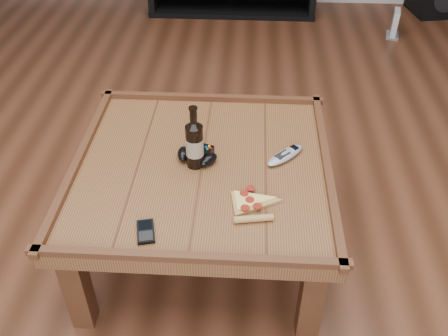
# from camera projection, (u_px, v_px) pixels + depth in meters

# --- Properties ---
(ground) EXTENTS (6.00, 6.00, 0.00)m
(ground) POSITION_uv_depth(u_px,v_px,m) (205.00, 243.00, 2.23)
(ground) COLOR #472514
(ground) RESTS_ON ground
(coffee_table) EXTENTS (1.03, 1.03, 0.48)m
(coffee_table) POSITION_uv_depth(u_px,v_px,m) (202.00, 176.00, 1.99)
(coffee_table) COLOR #592E19
(coffee_table) RESTS_ON ground
(beer_bottle) EXTENTS (0.07, 0.07, 0.26)m
(beer_bottle) POSITION_uv_depth(u_px,v_px,m) (195.00, 143.00, 1.88)
(beer_bottle) COLOR black
(beer_bottle) RESTS_ON coffee_table
(game_controller) EXTENTS (0.17, 0.15, 0.05)m
(game_controller) POSITION_uv_depth(u_px,v_px,m) (197.00, 154.00, 1.96)
(game_controller) COLOR black
(game_controller) RESTS_ON coffee_table
(pizza_slice) EXTENTS (0.19, 0.26, 0.03)m
(pizza_slice) POSITION_uv_depth(u_px,v_px,m) (250.00, 204.00, 1.76)
(pizza_slice) COLOR #B3824E
(pizza_slice) RESTS_ON coffee_table
(smartphone) EXTENTS (0.08, 0.11, 0.01)m
(smartphone) POSITION_uv_depth(u_px,v_px,m) (146.00, 232.00, 1.66)
(smartphone) COLOR black
(smartphone) RESTS_ON coffee_table
(remote_control) EXTENTS (0.18, 0.18, 0.03)m
(remote_control) POSITION_uv_depth(u_px,v_px,m) (285.00, 155.00, 1.97)
(remote_control) COLOR #9A9EA7
(remote_control) RESTS_ON coffee_table
(game_console) EXTENTS (0.13, 0.18, 0.21)m
(game_console) POSITION_uv_depth(u_px,v_px,m) (395.00, 25.00, 3.88)
(game_console) COLOR gray
(game_console) RESTS_ON ground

